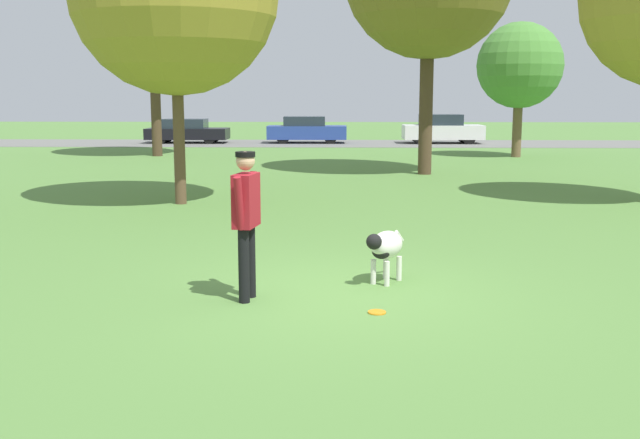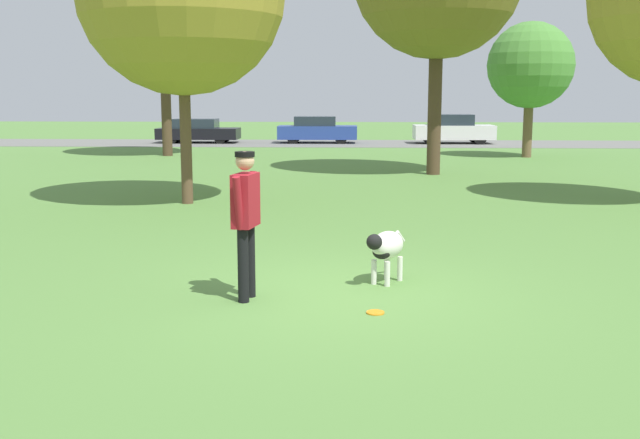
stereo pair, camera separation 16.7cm
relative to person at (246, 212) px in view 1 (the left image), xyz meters
name	(u,v)px [view 1 (the left image)]	position (x,y,z in m)	size (l,w,h in m)	color
ground_plane	(332,295)	(1.01, 0.23, -1.06)	(120.00, 120.00, 0.00)	#56843D
far_road_strip	(339,143)	(1.01, 29.30, -1.06)	(120.00, 6.00, 0.01)	slate
person	(246,212)	(0.00, 0.00, 0.00)	(0.30, 0.73, 1.77)	black
dog	(385,247)	(1.68, 0.86, -0.58)	(0.61, 0.86, 0.70)	silver
frisbee	(377,312)	(1.52, -0.51, -1.05)	(0.21, 0.21, 0.02)	orange
tree_far_right	(520,66)	(8.02, 21.18, 2.48)	(3.33, 3.33, 5.22)	brown
tree_far_left	(152,4)	(-6.28, 21.25, 4.85)	(5.05, 5.05, 8.46)	#4C3826
parked_car_black	(187,131)	(-6.76, 29.46, -0.46)	(4.11, 1.81, 1.23)	black
parked_car_blue	(306,130)	(-0.67, 29.58, -0.40)	(4.01, 1.73, 1.36)	#284293
parked_car_white	(442,129)	(6.20, 29.53, -0.35)	(4.01, 1.89, 1.47)	white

